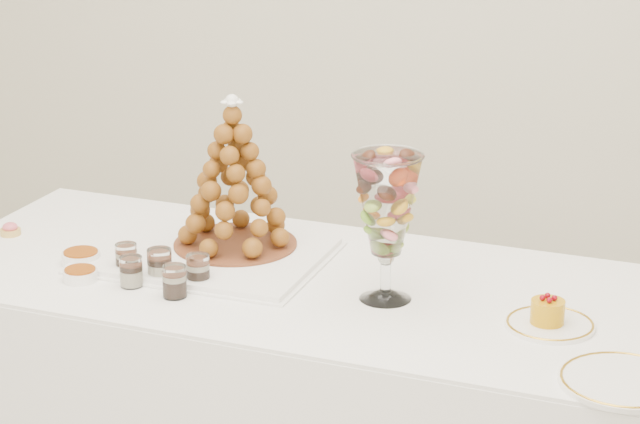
% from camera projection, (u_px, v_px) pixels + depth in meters
% --- Properties ---
extents(buffet_table, '(1.99, 0.87, 0.74)m').
position_uv_depth(buffet_table, '(323.00, 421.00, 3.06)').
color(buffet_table, white).
rests_on(buffet_table, ground).
extents(lace_tray, '(0.57, 0.44, 0.02)m').
position_uv_depth(lace_tray, '(207.00, 255.00, 3.08)').
color(lace_tray, white).
rests_on(lace_tray, buffet_table).
extents(macaron_vase, '(0.16, 0.16, 0.34)m').
position_uv_depth(macaron_vase, '(387.00, 207.00, 2.77)').
color(macaron_vase, white).
rests_on(macaron_vase, buffet_table).
extents(cake_plate, '(0.19, 0.19, 0.01)m').
position_uv_depth(cake_plate, '(550.00, 325.00, 2.70)').
color(cake_plate, white).
rests_on(cake_plate, buffet_table).
extents(spare_plate, '(0.25, 0.25, 0.01)m').
position_uv_depth(spare_plate, '(623.00, 382.00, 2.44)').
color(spare_plate, white).
rests_on(spare_plate, buffet_table).
extents(pink_tart, '(0.05, 0.05, 0.03)m').
position_uv_depth(pink_tart, '(10.00, 230.00, 3.24)').
color(pink_tart, tan).
rests_on(pink_tart, buffet_table).
extents(verrine_a, '(0.07, 0.07, 0.07)m').
position_uv_depth(verrine_a, '(126.00, 258.00, 2.99)').
color(verrine_a, white).
rests_on(verrine_a, buffet_table).
extents(verrine_b, '(0.06, 0.06, 0.08)m').
position_uv_depth(verrine_b, '(160.00, 265.00, 2.94)').
color(verrine_b, white).
rests_on(verrine_b, buffet_table).
extents(verrine_c, '(0.07, 0.07, 0.07)m').
position_uv_depth(verrine_c, '(198.00, 270.00, 2.91)').
color(verrine_c, white).
rests_on(verrine_c, buffet_table).
extents(verrine_d, '(0.06, 0.06, 0.07)m').
position_uv_depth(verrine_d, '(131.00, 271.00, 2.91)').
color(verrine_d, white).
rests_on(verrine_d, buffet_table).
extents(verrine_e, '(0.06, 0.06, 0.07)m').
position_uv_depth(verrine_e, '(174.00, 281.00, 2.84)').
color(verrine_e, white).
rests_on(verrine_e, buffet_table).
extents(ramekin_back, '(0.09, 0.09, 0.03)m').
position_uv_depth(ramekin_back, '(81.00, 258.00, 3.05)').
color(ramekin_back, white).
rests_on(ramekin_back, buffet_table).
extents(ramekin_front, '(0.08, 0.08, 0.03)m').
position_uv_depth(ramekin_front, '(80.00, 275.00, 2.95)').
color(ramekin_front, white).
rests_on(ramekin_front, buffet_table).
extents(croquembouche, '(0.31, 0.31, 0.39)m').
position_uv_depth(croquembouche, '(234.00, 174.00, 3.06)').
color(croquembouche, brown).
rests_on(croquembouche, lace_tray).
extents(mousse_cake, '(0.07, 0.07, 0.06)m').
position_uv_depth(mousse_cake, '(548.00, 311.00, 2.69)').
color(mousse_cake, '#CC8E09').
rests_on(mousse_cake, cake_plate).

